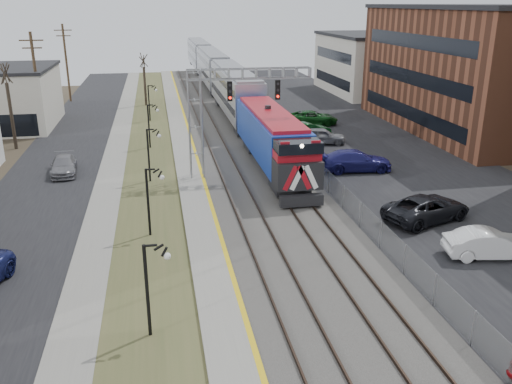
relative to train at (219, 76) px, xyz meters
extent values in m
cube|color=black|center=(-17.00, -29.66, -2.90)|extent=(7.00, 120.00, 0.04)
cube|color=gray|center=(-12.50, -29.66, -2.88)|extent=(2.00, 120.00, 0.08)
cube|color=#454D29|center=(-9.50, -29.66, -2.89)|extent=(4.00, 120.00, 0.06)
cube|color=gray|center=(-6.50, -29.66, -2.80)|extent=(2.00, 120.00, 0.24)
cube|color=#595651|center=(-1.50, -29.66, -2.82)|extent=(8.00, 120.00, 0.20)
cube|color=black|center=(10.50, -29.66, -2.90)|extent=(16.00, 120.00, 0.04)
cube|color=gold|center=(-5.62, -29.66, -2.67)|extent=(0.24, 120.00, 0.01)
cube|color=#2D2119|center=(-4.25, -29.66, -2.64)|extent=(0.08, 120.00, 0.15)
cube|color=#2D2119|center=(-2.75, -29.66, -2.64)|extent=(0.08, 120.00, 0.15)
cube|color=#2D2119|center=(-0.75, -29.66, -2.64)|extent=(0.08, 120.00, 0.15)
cube|color=#2D2119|center=(0.75, -29.66, -2.64)|extent=(0.08, 120.00, 0.15)
cube|color=#13349E|center=(0.00, -35.72, -0.44)|extent=(3.00, 17.00, 4.25)
cube|color=black|center=(0.00, -44.42, -2.22)|extent=(2.80, 0.50, 0.70)
cube|color=#A0A4AA|center=(0.00, -15.42, 0.09)|extent=(3.00, 22.00, 5.33)
cube|color=#A0A4AA|center=(0.00, 7.38, 0.09)|extent=(3.00, 22.00, 5.33)
cube|color=#A0A4AA|center=(0.00, 30.18, 0.09)|extent=(3.00, 22.00, 5.33)
cube|color=gray|center=(-6.00, -36.66, 1.08)|extent=(1.00, 1.00, 8.00)
cube|color=gray|center=(-2.00, -36.66, 4.83)|extent=(9.00, 0.80, 0.80)
cube|color=black|center=(-3.50, -37.11, 3.68)|extent=(0.35, 0.25, 1.40)
cube|color=black|center=(0.00, -37.11, 3.68)|extent=(0.35, 0.25, 1.40)
cylinder|color=black|center=(-9.50, -56.66, -0.92)|extent=(0.14, 0.14, 4.00)
cylinder|color=black|center=(-9.50, -46.66, -0.92)|extent=(0.14, 0.14, 4.00)
cylinder|color=black|center=(-9.50, -36.66, -0.92)|extent=(0.14, 0.14, 4.00)
cylinder|color=black|center=(-9.50, -26.66, -0.92)|extent=(0.14, 0.14, 4.00)
cylinder|color=black|center=(-9.50, -14.66, -0.92)|extent=(0.14, 0.14, 4.00)
cylinder|color=#4C3823|center=(-20.00, -19.66, 2.08)|extent=(0.28, 0.28, 10.00)
cylinder|color=#4C3823|center=(-20.00, 0.34, 2.08)|extent=(0.28, 0.28, 10.00)
cube|color=gray|center=(2.70, -29.66, -2.12)|extent=(0.04, 120.00, 1.60)
cube|color=brown|center=(24.50, -24.66, 3.08)|extent=(16.00, 26.00, 12.00)
cube|color=#BCB4A4|center=(24.50, 0.34, 1.08)|extent=(16.00, 18.00, 8.00)
cylinder|color=#382D23|center=(-21.50, -24.66, 0.06)|extent=(0.30, 0.30, 5.95)
cylinder|color=#382D23|center=(-10.00, -4.66, -0.47)|extent=(0.30, 0.30, 4.90)
imported|color=white|center=(7.81, -52.73, -2.17)|extent=(4.74, 2.34, 1.50)
imported|color=black|center=(7.04, -47.43, -2.13)|extent=(6.23, 4.39, 1.58)
imported|color=navy|center=(6.40, -36.87, -2.09)|extent=(5.85, 2.73, 1.65)
imported|color=slate|center=(6.34, -28.11, -2.16)|extent=(4.74, 2.68, 1.52)
imported|color=#0B3714|center=(5.63, -25.72, -2.15)|extent=(4.97, 2.94, 1.55)
imported|color=slate|center=(-16.05, -33.48, -2.26)|extent=(2.28, 4.72, 1.32)
imported|color=#0C4012|center=(7.84, -19.81, -2.17)|extent=(5.74, 3.34, 1.50)
camera|label=1|loc=(-8.71, -75.64, 9.69)|focal=38.00mm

